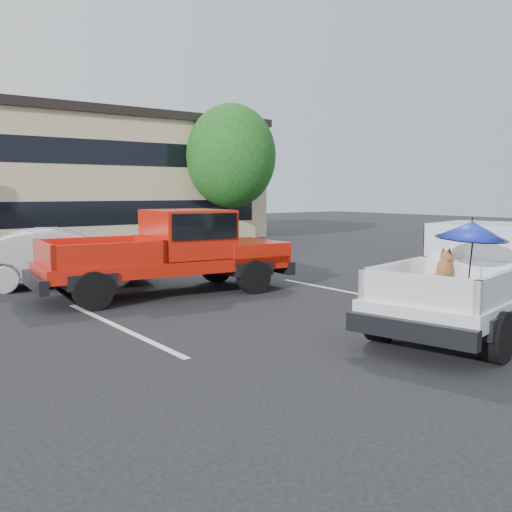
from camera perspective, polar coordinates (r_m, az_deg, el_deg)
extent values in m
plane|color=black|center=(10.68, 5.96, -6.84)|extent=(90.00, 90.00, 0.00)
cube|color=silver|center=(10.73, -13.58, -6.90)|extent=(0.12, 5.00, 0.01)
cube|color=silver|center=(14.14, 9.43, -3.61)|extent=(0.12, 5.00, 0.01)
cube|color=#C6B384|center=(30.04, -19.27, 7.12)|extent=(20.00, 8.00, 6.00)
cube|color=black|center=(30.25, -19.49, 13.00)|extent=(20.40, 8.40, 0.40)
cube|color=black|center=(26.28, -16.53, 4.09)|extent=(18.00, 0.08, 1.10)
cube|color=black|center=(26.32, -16.72, 9.97)|extent=(18.00, 0.08, 1.10)
cylinder|color=#332114|center=(28.59, -2.48, 4.24)|extent=(0.32, 0.32, 2.73)
ellipsoid|color=#124113|center=(28.63, -2.51, 9.96)|extent=(4.46, 4.46, 5.13)
cylinder|color=#332114|center=(34.24, -14.28, 4.52)|extent=(0.32, 0.32, 2.86)
ellipsoid|color=#124113|center=(34.28, -14.42, 9.52)|extent=(4.68, 4.68, 5.38)
cylinder|color=black|center=(8.91, 22.96, -7.47)|extent=(0.80, 0.44, 0.76)
cylinder|color=black|center=(9.60, 12.39, -6.13)|extent=(0.80, 0.44, 0.76)
cylinder|color=black|center=(12.84, 20.00, -3.21)|extent=(0.80, 0.44, 0.76)
cube|color=white|center=(10.86, 21.36, -3.42)|extent=(5.68, 3.07, 0.28)
cube|color=black|center=(8.39, 15.07, -7.19)|extent=(0.61, 1.95, 0.28)
cube|color=white|center=(11.29, 22.42, 0.38)|extent=(2.02, 2.16, 1.05)
cube|color=black|center=(11.27, 22.46, 1.39)|extent=(1.89, 2.23, 0.55)
cube|color=black|center=(9.51, 18.49, -4.28)|extent=(2.65, 2.31, 0.10)
cube|color=white|center=(9.81, 13.84, -2.04)|extent=(2.26, 0.61, 0.50)
cube|color=white|center=(9.18, 23.60, -2.97)|extent=(2.26, 0.61, 0.50)
cube|color=white|center=(8.46, 15.76, -3.43)|extent=(0.51, 1.82, 0.50)
cube|color=white|center=(10.48, 20.81, -1.74)|extent=(0.51, 1.82, 0.50)
ellipsoid|color=brown|center=(10.22, 17.93, -2.42)|extent=(0.52, 0.46, 0.30)
cylinder|color=brown|center=(10.42, 18.81, -2.49)|extent=(0.06, 0.06, 0.22)
cylinder|color=brown|center=(10.47, 18.05, -2.42)|extent=(0.06, 0.06, 0.22)
ellipsoid|color=brown|center=(10.34, 18.30, -1.30)|extent=(0.33, 0.31, 0.40)
cylinder|color=red|center=(10.34, 18.36, -0.57)|extent=(0.19, 0.19, 0.04)
sphere|color=brown|center=(10.39, 18.52, -0.03)|extent=(0.21, 0.21, 0.21)
cone|color=black|center=(10.50, 18.76, -0.08)|extent=(0.17, 0.13, 0.10)
cone|color=black|center=(10.34, 18.78, 0.55)|extent=(0.07, 0.07, 0.11)
cone|color=black|center=(10.38, 18.21, 0.59)|extent=(0.07, 0.07, 0.11)
cylinder|color=brown|center=(10.08, 17.55, -3.05)|extent=(0.26, 0.05, 0.09)
cylinder|color=black|center=(9.56, 20.63, -0.82)|extent=(0.02, 0.10, 1.05)
cone|color=#1429B7|center=(9.51, 20.76, 2.44)|extent=(1.10, 1.12, 0.36)
cylinder|color=black|center=(9.50, 20.80, 3.40)|extent=(0.02, 0.02, 0.10)
cylinder|color=black|center=(9.52, 20.73, 1.66)|extent=(1.10, 1.10, 0.09)
cylinder|color=black|center=(12.29, -16.01, -3.36)|extent=(0.84, 0.38, 0.82)
cylinder|color=black|center=(14.18, -18.06, -2.15)|extent=(0.84, 0.38, 0.82)
cylinder|color=black|center=(13.77, -0.25, -2.08)|extent=(0.84, 0.38, 0.82)
cylinder|color=black|center=(15.49, -3.97, -1.15)|extent=(0.84, 0.38, 0.82)
cube|color=red|center=(13.79, -9.10, -0.84)|extent=(5.97, 2.64, 0.30)
cube|color=red|center=(14.68, -1.31, 0.57)|extent=(1.81, 2.22, 0.49)
cube|color=black|center=(15.14, 1.35, -0.81)|extent=(0.43, 2.12, 0.32)
cube|color=black|center=(13.02, -21.27, -2.43)|extent=(0.41, 2.12, 0.30)
cube|color=red|center=(13.94, -6.90, 2.29)|extent=(1.97, 2.15, 1.13)
cube|color=black|center=(13.93, -6.91, 3.18)|extent=(1.82, 2.24, 0.59)
cube|color=black|center=(13.29, -15.36, -0.98)|extent=(2.66, 2.22, 0.11)
cube|color=red|center=(14.15, -16.42, 0.74)|extent=(2.47, 0.36, 0.54)
cube|color=red|center=(12.36, -14.24, 0.02)|extent=(2.47, 0.36, 0.54)
cube|color=red|center=(12.99, -20.43, 0.11)|extent=(0.31, 1.98, 0.54)
cube|color=red|center=(13.61, -10.60, 0.68)|extent=(0.31, 1.98, 0.54)
imported|color=#BABCC2|center=(15.62, -18.72, -0.14)|extent=(4.83, 2.84, 1.50)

